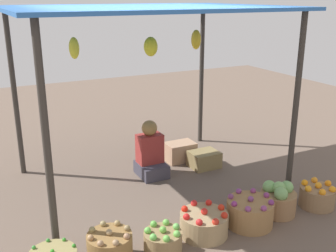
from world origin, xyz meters
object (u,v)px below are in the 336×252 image
(basket_red_tomatoes, at_px, (204,223))
(basket_purple_onions, at_px, (250,212))
(vendor_person, at_px, (150,155))
(basket_cabbages, at_px, (278,200))
(wooden_crate_stacked_rear, at_px, (204,159))
(basket_potatoes, at_px, (110,248))
(basket_green_apples, at_px, (163,241))
(wooden_crate_near_vendor, at_px, (180,152))
(basket_oranges, at_px, (317,196))

(basket_red_tomatoes, relative_size, basket_purple_onions, 0.99)
(vendor_person, distance_m, basket_cabbages, 1.83)
(vendor_person, xyz_separation_m, wooden_crate_stacked_rear, (0.80, -0.10, -0.18))
(basket_red_tomatoes, distance_m, basket_purple_onions, 0.55)
(basket_potatoes, relative_size, basket_green_apples, 1.13)
(basket_red_tomatoes, height_order, basket_purple_onions, basket_purple_onions)
(vendor_person, relative_size, basket_purple_onions, 1.54)
(basket_green_apples, distance_m, basket_cabbages, 1.49)
(basket_cabbages, bearing_deg, wooden_crate_near_vendor, 97.44)
(basket_green_apples, relative_size, basket_purple_onions, 0.74)
(wooden_crate_stacked_rear, bearing_deg, wooden_crate_near_vendor, 117.95)
(basket_purple_onions, relative_size, wooden_crate_stacked_rear, 1.24)
(basket_green_apples, relative_size, wooden_crate_stacked_rear, 0.91)
(basket_purple_onions, bearing_deg, basket_cabbages, 5.80)
(vendor_person, distance_m, basket_red_tomatoes, 1.61)
(basket_red_tomatoes, height_order, basket_oranges, basket_oranges)
(basket_green_apples, bearing_deg, basket_potatoes, 169.95)
(vendor_person, xyz_separation_m, basket_red_tomatoes, (-0.12, -1.60, -0.17))
(basket_green_apples, relative_size, basket_red_tomatoes, 0.74)
(wooden_crate_stacked_rear, bearing_deg, basket_green_apples, -132.42)
(vendor_person, height_order, wooden_crate_near_vendor, vendor_person)
(vendor_person, relative_size, basket_oranges, 1.92)
(basket_red_tomatoes, height_order, wooden_crate_stacked_rear, basket_red_tomatoes)
(basket_potatoes, height_order, basket_red_tomatoes, basket_potatoes)
(basket_potatoes, relative_size, basket_oranges, 1.04)
(basket_green_apples, distance_m, wooden_crate_stacked_rear, 2.14)
(basket_oranges, bearing_deg, vendor_person, 129.35)
(basket_green_apples, height_order, basket_red_tomatoes, basket_red_tomatoes)
(vendor_person, xyz_separation_m, basket_oranges, (1.38, -1.68, -0.17))
(basket_potatoes, bearing_deg, vendor_person, 54.34)
(basket_purple_onions, bearing_deg, wooden_crate_near_vendor, 84.50)
(basket_oranges, bearing_deg, wooden_crate_stacked_rear, 110.07)
(vendor_person, distance_m, wooden_crate_near_vendor, 0.68)
(basket_potatoes, xyz_separation_m, basket_oranges, (2.52, -0.09, -0.02))
(vendor_person, bearing_deg, wooden_crate_stacked_rear, -7.37)
(basket_green_apples, distance_m, basket_purple_onions, 1.06)
(basket_potatoes, relative_size, basket_cabbages, 1.04)
(basket_green_apples, distance_m, basket_red_tomatoes, 0.52)
(basket_cabbages, bearing_deg, basket_red_tomatoes, 179.26)
(basket_oranges, relative_size, wooden_crate_near_vendor, 0.94)
(basket_green_apples, relative_size, basket_oranges, 0.92)
(vendor_person, distance_m, basket_oranges, 2.19)
(vendor_person, xyz_separation_m, basket_cabbages, (0.85, -1.61, -0.13))
(basket_potatoes, xyz_separation_m, basket_purple_onions, (1.57, -0.06, -0.01))
(basket_red_tomatoes, relative_size, wooden_crate_stacked_rear, 1.23)
(basket_potatoes, relative_size, basket_red_tomatoes, 0.84)
(basket_red_tomatoes, distance_m, basket_cabbages, 0.98)
(vendor_person, relative_size, basket_cabbages, 1.92)
(vendor_person, distance_m, wooden_crate_stacked_rear, 0.83)
(basket_green_apples, height_order, basket_oranges, basket_oranges)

